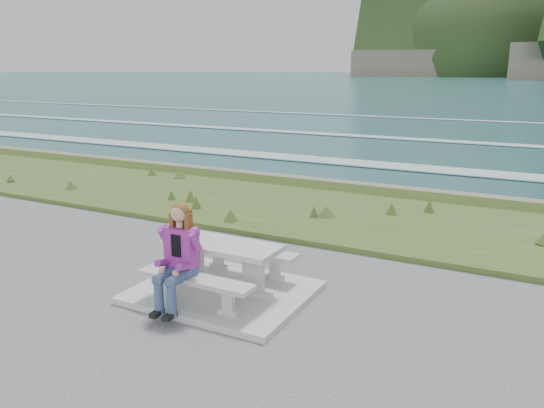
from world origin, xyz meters
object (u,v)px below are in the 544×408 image
(bench_landward, at_px, (196,284))
(bench_seaward, at_px, (246,254))
(seated_woman, at_px, (176,271))
(picnic_table, at_px, (222,253))

(bench_landward, xyz_separation_m, bench_seaward, (0.00, 1.40, 0.00))
(bench_seaward, distance_m, seated_woman, 1.57)
(bench_landward, distance_m, seated_woman, 0.34)
(picnic_table, distance_m, seated_woman, 0.87)
(picnic_table, relative_size, seated_woman, 1.20)
(picnic_table, xyz_separation_m, bench_landward, (0.00, -0.70, -0.23))
(picnic_table, relative_size, bench_landward, 1.00)
(seated_woman, bearing_deg, picnic_table, 71.90)
(bench_landward, bearing_deg, picnic_table, 90.00)
(bench_seaward, bearing_deg, picnic_table, -90.00)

